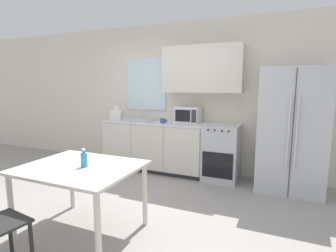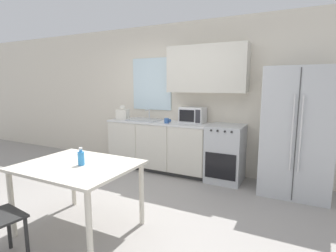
{
  "view_description": "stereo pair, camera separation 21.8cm",
  "coord_description": "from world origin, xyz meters",
  "px_view_note": "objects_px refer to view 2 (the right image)",
  "views": [
    {
      "loc": [
        1.72,
        -2.65,
        1.59
      ],
      "look_at": [
        0.37,
        0.48,
        1.05
      ],
      "focal_mm": 28.0,
      "sensor_mm": 36.0,
      "label": 1
    },
    {
      "loc": [
        1.92,
        -2.56,
        1.59
      ],
      "look_at": [
        0.37,
        0.48,
        1.05
      ],
      "focal_mm": 28.0,
      "sensor_mm": 36.0,
      "label": 2
    }
  ],
  "objects_px": {
    "dining_table": "(78,173)",
    "drink_bottle": "(81,158)",
    "refrigerator": "(297,132)",
    "microwave": "(193,115)",
    "coffee_mug": "(167,121)",
    "oven_range": "(225,153)"
  },
  "relations": [
    {
      "from": "drink_bottle",
      "to": "microwave",
      "type": "bearing_deg",
      "value": 81.94
    },
    {
      "from": "dining_table",
      "to": "drink_bottle",
      "type": "bearing_deg",
      "value": -1.2
    },
    {
      "from": "drink_bottle",
      "to": "oven_range",
      "type": "bearing_deg",
      "value": 66.57
    },
    {
      "from": "microwave",
      "to": "drink_bottle",
      "type": "relative_size",
      "value": 2.21
    },
    {
      "from": "microwave",
      "to": "drink_bottle",
      "type": "height_order",
      "value": "microwave"
    },
    {
      "from": "dining_table",
      "to": "oven_range",
      "type": "bearing_deg",
      "value": 65.29
    },
    {
      "from": "refrigerator",
      "to": "drink_bottle",
      "type": "xyz_separation_m",
      "value": [
        -2.0,
        -2.17,
        -0.09
      ]
    },
    {
      "from": "microwave",
      "to": "drink_bottle",
      "type": "xyz_separation_m",
      "value": [
        -0.33,
        -2.33,
        -0.23
      ]
    },
    {
      "from": "oven_range",
      "to": "microwave",
      "type": "height_order",
      "value": "microwave"
    },
    {
      "from": "microwave",
      "to": "coffee_mug",
      "type": "relative_size",
      "value": 3.58
    },
    {
      "from": "coffee_mug",
      "to": "drink_bottle",
      "type": "bearing_deg",
      "value": -88.57
    },
    {
      "from": "refrigerator",
      "to": "drink_bottle",
      "type": "relative_size",
      "value": 9.65
    },
    {
      "from": "coffee_mug",
      "to": "dining_table",
      "type": "bearing_deg",
      "value": -90.19
    },
    {
      "from": "coffee_mug",
      "to": "dining_table",
      "type": "xyz_separation_m",
      "value": [
        -0.01,
        -2.08,
        -0.31
      ]
    },
    {
      "from": "coffee_mug",
      "to": "drink_bottle",
      "type": "xyz_separation_m",
      "value": [
        0.05,
        -2.08,
        -0.14
      ]
    },
    {
      "from": "oven_range",
      "to": "microwave",
      "type": "relative_size",
      "value": 2.22
    },
    {
      "from": "refrigerator",
      "to": "dining_table",
      "type": "distance_m",
      "value": 3.0
    },
    {
      "from": "dining_table",
      "to": "drink_bottle",
      "type": "distance_m",
      "value": 0.18
    },
    {
      "from": "microwave",
      "to": "dining_table",
      "type": "bearing_deg",
      "value": -99.47
    },
    {
      "from": "oven_range",
      "to": "coffee_mug",
      "type": "xyz_separation_m",
      "value": [
        -1.01,
        -0.14,
        0.5
      ]
    },
    {
      "from": "microwave",
      "to": "drink_bottle",
      "type": "bearing_deg",
      "value": -98.06
    },
    {
      "from": "oven_range",
      "to": "drink_bottle",
      "type": "relative_size",
      "value": 4.92
    }
  ]
}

